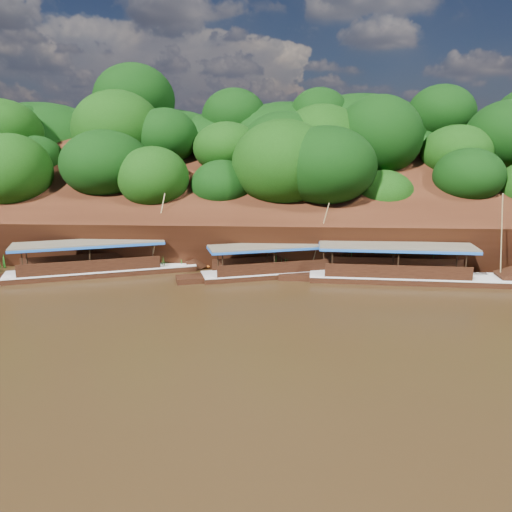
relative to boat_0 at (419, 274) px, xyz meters
The scene contains 6 objects.
ground 13.23m from the boat_0, 146.97° to the right, with size 160.00×160.00×0.00m, color black.
riverbank 19.12m from the boat_0, 125.54° to the left, with size 120.00×30.06×19.40m.
boat_0 is the anchor object (origin of this frame).
boat_1 9.31m from the boat_0, behind, with size 13.61×5.96×5.94m.
boat_2 22.35m from the boat_0, behind, with size 15.93×7.57×6.42m.
reeds 14.08m from the boat_0, behind, with size 48.15×2.42×1.93m.
Camera 1 is at (1.55, -27.50, 9.87)m, focal length 35.00 mm.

